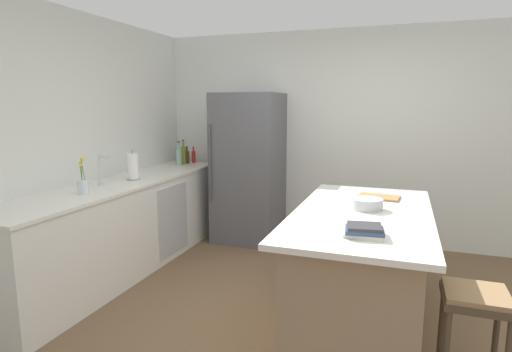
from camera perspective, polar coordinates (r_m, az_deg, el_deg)
The scene contains 17 objects.
ground_plane at distance 3.48m, azimuth 7.35°, elevation -19.65°, with size 7.20×7.20×0.00m, color brown.
wall_rear at distance 5.27m, azimuth 12.86°, elevation 5.10°, with size 6.00×0.10×2.60m, color silver.
wall_left at distance 4.28m, azimuth -26.23°, elevation 3.33°, with size 0.10×6.00×2.60m, color silver.
counter_run_left at distance 4.57m, azimuth -17.44°, elevation -6.43°, with size 0.69×3.20×0.93m.
kitchen_island at distance 3.41m, azimuth 14.07°, elevation -12.00°, with size 1.00×1.96×0.91m.
refrigerator at distance 5.21m, azimuth -1.02°, elevation 1.10°, with size 0.79×0.73×1.84m.
bar_stool at distance 2.79m, azimuth 27.75°, elevation -16.07°, with size 0.36×0.36×0.67m.
sink_faucet at distance 4.27m, azimuth -20.47°, elevation 0.84°, with size 0.15×0.05×0.30m.
flower_vase at distance 3.93m, azimuth -22.60°, elevation -1.02°, with size 0.09×0.09×0.33m.
paper_towel_roll at distance 4.50m, azimuth -16.48°, elevation 1.19°, with size 0.14×0.14×0.31m.
hot_sauce_bottle at distance 5.67m, azimuth -8.54°, elevation 2.66°, with size 0.05×0.05×0.21m.
syrup_bottle at distance 5.61m, azimuth -9.43°, elevation 2.62°, with size 0.07×0.07×0.22m.
olive_oil_bottle at distance 5.54m, azimuth -9.90°, elevation 2.92°, with size 0.06×0.06×0.32m.
gin_bottle at distance 5.46m, azimuth -10.51°, elevation 2.73°, with size 0.07×0.07×0.30m.
cookbook_stack at distance 2.66m, azimuth 14.60°, elevation -7.26°, with size 0.25×0.21×0.07m.
mixing_bowl at distance 3.33m, azimuth 14.94°, elevation -3.72°, with size 0.24×0.24×0.09m.
cutting_board at distance 3.76m, azimuth 16.42°, elevation -2.78°, with size 0.37×0.26×0.02m.
Camera 1 is at (0.61, -2.97, 1.70)m, focal length 29.24 mm.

